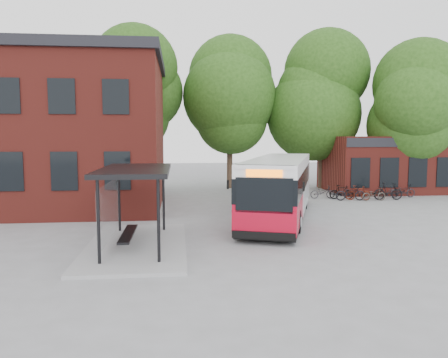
{
  "coord_description": "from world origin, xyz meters",
  "views": [
    {
      "loc": [
        -2.98,
        -16.66,
        3.97
      ],
      "look_at": [
        -0.85,
        3.58,
        2.0
      ],
      "focal_mm": 35.0,
      "sensor_mm": 36.0,
      "label": 1
    }
  ],
  "objects": [
    {
      "name": "bicycle_4",
      "position": [
        9.12,
        9.14,
        0.41
      ],
      "size": [
        1.59,
        0.66,
        0.82
      ],
      "primitive_type": "imported",
      "rotation": [
        0.0,
        0.0,
        1.65
      ],
      "color": "#443C35",
      "rests_on": "ground"
    },
    {
      "name": "city_bus",
      "position": [
        1.96,
        4.17,
        1.48
      ],
      "size": [
        6.13,
        11.79,
        2.95
      ],
      "primitive_type": null,
      "rotation": [
        0.0,
        0.0,
        -0.33
      ],
      "color": "#B00921",
      "rests_on": "ground"
    },
    {
      "name": "bicycle_0",
      "position": [
        6.26,
        10.46,
        0.41
      ],
      "size": [
        1.6,
        0.61,
        0.83
      ],
      "primitive_type": "imported",
      "rotation": [
        0.0,
        0.0,
        1.53
      ],
      "color": "#2D2D32",
      "rests_on": "ground"
    },
    {
      "name": "bicycle_3",
      "position": [
        8.24,
        9.5,
        0.46
      ],
      "size": [
        1.6,
        0.82,
        0.92
      ],
      "primitive_type": "imported",
      "rotation": [
        0.0,
        0.0,
        1.31
      ],
      "color": "#571C10",
      "rests_on": "ground"
    },
    {
      "name": "bicycle_2",
      "position": [
        7.7,
        9.39,
        0.48
      ],
      "size": [
        1.86,
        0.74,
        0.96
      ],
      "primitive_type": "imported",
      "rotation": [
        0.0,
        0.0,
        1.51
      ],
      "color": "black",
      "rests_on": "ground"
    },
    {
      "name": "bus_shelter",
      "position": [
        -4.5,
        -1.0,
        1.45
      ],
      "size": [
        3.6,
        7.0,
        2.9
      ],
      "primitive_type": null,
      "color": "black",
      "rests_on": "ground"
    },
    {
      "name": "tree_1",
      "position": [
        1.0,
        17.0,
        5.2
      ],
      "size": [
        7.92,
        7.92,
        10.4
      ],
      "primitive_type": null,
      "color": "#1D3F10",
      "rests_on": "ground"
    },
    {
      "name": "tree_0",
      "position": [
        -6.0,
        16.0,
        5.5
      ],
      "size": [
        7.92,
        7.92,
        11.0
      ],
      "primitive_type": null,
      "color": "#1D3F10",
      "rests_on": "ground"
    },
    {
      "name": "bike_rail",
      "position": [
        9.28,
        10.0,
        0.19
      ],
      "size": [
        5.2,
        0.1,
        0.38
      ],
      "primitive_type": null,
      "color": "black",
      "rests_on": "ground"
    },
    {
      "name": "ground",
      "position": [
        0.0,
        0.0,
        0.0
      ],
      "size": [
        100.0,
        100.0,
        0.0
      ],
      "primitive_type": "plane",
      "color": "slate"
    },
    {
      "name": "tree_2",
      "position": [
        8.0,
        16.0,
        5.5
      ],
      "size": [
        7.92,
        7.92,
        11.0
      ],
      "primitive_type": null,
      "color": "#1D3F10",
      "rests_on": "ground"
    },
    {
      "name": "tree_3",
      "position": [
        13.0,
        12.0,
        4.64
      ],
      "size": [
        7.04,
        7.04,
        9.28
      ],
      "primitive_type": null,
      "color": "#1D3F10",
      "rests_on": "ground"
    },
    {
      "name": "bicycle_1",
      "position": [
        7.37,
        10.02,
        0.46
      ],
      "size": [
        1.57,
        0.65,
        0.92
      ],
      "primitive_type": "imported",
      "rotation": [
        0.0,
        0.0,
        1.43
      ],
      "color": "black",
      "rests_on": "ground"
    },
    {
      "name": "bicycle_6",
      "position": [
        11.67,
        10.41,
        0.45
      ],
      "size": [
        1.71,
        0.61,
        0.89
      ],
      "primitive_type": "imported",
      "rotation": [
        0.0,
        0.0,
        1.58
      ],
      "color": "black",
      "rests_on": "ground"
    },
    {
      "name": "shop_row",
      "position": [
        15.0,
        14.0,
        2.0
      ],
      "size": [
        14.0,
        6.2,
        4.0
      ],
      "primitive_type": null,
      "color": "maroon",
      "rests_on": "ground"
    },
    {
      "name": "bicycle_5",
      "position": [
        10.15,
        9.35,
        0.55
      ],
      "size": [
        1.86,
        0.62,
        1.1
      ],
      "primitive_type": "imported",
      "rotation": [
        0.0,
        0.0,
        1.51
      ],
      "color": "black",
      "rests_on": "ground"
    }
  ]
}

